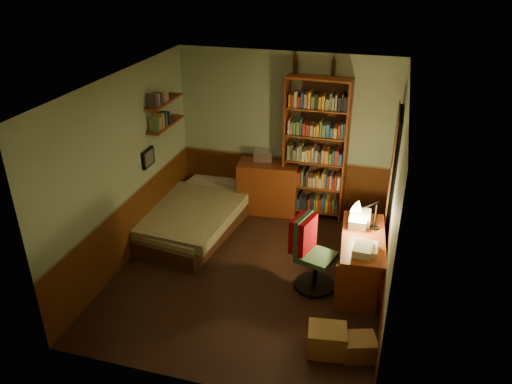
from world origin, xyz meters
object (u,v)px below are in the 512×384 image
(cardboard_box_a, at_px, (327,340))
(bed, at_px, (195,206))
(dresser, at_px, (268,187))
(mini_stereo, at_px, (263,155))
(bookshelf, at_px, (315,150))
(desk, at_px, (361,260))
(cardboard_box_b, at_px, (359,347))
(office_chair, at_px, (316,252))
(desk_lamp, at_px, (376,210))

(cardboard_box_a, bearing_deg, bed, 137.96)
(bed, xyz_separation_m, dresser, (0.96, 0.79, 0.09))
(mini_stereo, relative_size, bookshelf, 0.13)
(bed, bearing_deg, desk, -9.11)
(bed, relative_size, bookshelf, 1.00)
(desk, distance_m, cardboard_box_b, 1.37)
(dresser, bearing_deg, office_chair, -64.98)
(bookshelf, bearing_deg, dresser, -169.78)
(mini_stereo, xyz_separation_m, bookshelf, (0.85, -0.04, 0.21))
(dresser, distance_m, mini_stereo, 0.53)
(dresser, distance_m, office_chair, 2.18)
(cardboard_box_b, bearing_deg, bookshelf, 109.08)
(bookshelf, bearing_deg, bed, -149.02)
(office_chair, height_order, cardboard_box_b, office_chair)
(cardboard_box_a, bearing_deg, bookshelf, 102.91)
(bed, height_order, cardboard_box_b, bed)
(desk, height_order, cardboard_box_a, desk)
(dresser, bearing_deg, cardboard_box_a, -69.96)
(cardboard_box_b, bearing_deg, desk, 95.09)
(desk_lamp, xyz_separation_m, office_chair, (-0.66, -0.53, -0.43))
(bed, height_order, mini_stereo, mini_stereo)
(dresser, height_order, desk, dresser)
(mini_stereo, bearing_deg, desk_lamp, -45.26)
(desk_lamp, relative_size, cardboard_box_a, 1.32)
(desk, relative_size, office_chair, 1.20)
(desk_lamp, distance_m, cardboard_box_a, 1.85)
(desk_lamp, distance_m, cardboard_box_b, 1.81)
(mini_stereo, bearing_deg, desk, -51.50)
(bed, relative_size, office_chair, 2.11)
(dresser, relative_size, bookshelf, 0.42)
(dresser, xyz_separation_m, bookshelf, (0.74, 0.09, 0.71))
(desk, bearing_deg, cardboard_box_a, -104.02)
(bookshelf, bearing_deg, mini_stereo, -179.01)
(mini_stereo, relative_size, desk, 0.23)
(desk_lamp, relative_size, office_chair, 0.51)
(bookshelf, distance_m, cardboard_box_a, 3.28)
(mini_stereo, height_order, desk, mini_stereo)
(mini_stereo, xyz_separation_m, cardboard_box_b, (1.90, -3.06, -0.81))
(bed, relative_size, mini_stereo, 7.76)
(desk, xyz_separation_m, cardboard_box_b, (0.12, -1.35, -0.22))
(office_chair, relative_size, cardboard_box_b, 3.09)
(cardboard_box_a, distance_m, cardboard_box_b, 0.35)
(dresser, bearing_deg, cardboard_box_b, -64.57)
(desk, height_order, cardboard_box_b, desk)
(mini_stereo, bearing_deg, cardboard_box_b, -65.73)
(office_chair, bearing_deg, bed, 169.56)
(mini_stereo, xyz_separation_m, office_chair, (1.23, -1.99, -0.39))
(bookshelf, xyz_separation_m, cardboard_box_b, (1.05, -3.02, -1.02))
(desk, height_order, desk_lamp, desk_lamp)
(bed, height_order, office_chair, office_chair)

